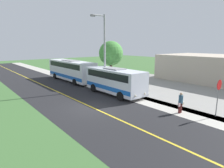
{
  "coord_description": "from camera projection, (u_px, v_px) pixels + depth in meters",
  "views": [
    {
      "loc": [
        8.71,
        13.44,
        5.4
      ],
      "look_at": [
        -3.5,
        -1.54,
        1.4
      ],
      "focal_mm": 30.56,
      "sensor_mm": 36.0,
      "label": 1
    }
  ],
  "objects": [
    {
      "name": "tree_curbside",
      "position": [
        111.0,
        53.0,
        25.38
      ],
      "size": [
        3.23,
        3.23,
        5.9
      ],
      "color": "brown",
      "rests_on": "ground"
    },
    {
      "name": "ground_plane",
      "position": [
        92.0,
        107.0,
        16.68
      ],
      "size": [
        120.0,
        120.0,
        0.0
      ],
      "primitive_type": "plane",
      "color": "#3D6633"
    },
    {
      "name": "commercial_building",
      "position": [
        221.0,
        69.0,
        28.01
      ],
      "size": [
        10.0,
        16.61,
        3.85
      ],
      "primitive_type": "cube",
      "color": "#B7A893",
      "rests_on": "ground"
    },
    {
      "name": "street_light_pole",
      "position": [
        104.0,
        50.0,
        22.33
      ],
      "size": [
        1.97,
        0.24,
        8.75
      ],
      "color": "#9E9EA3",
      "rests_on": "ground"
    },
    {
      "name": "road_surface",
      "position": [
        92.0,
        107.0,
        16.68
      ],
      "size": [
        8.0,
        100.0,
        0.01
      ],
      "primitive_type": "cube",
      "color": "black",
      "rests_on": "ground"
    },
    {
      "name": "parking_lot_surface",
      "position": [
        196.0,
        92.0,
        22.08
      ],
      "size": [
        14.0,
        36.0,
        0.01
      ],
      "primitive_type": "cube",
      "color": "gray",
      "rests_on": "ground"
    },
    {
      "name": "sidewalk",
      "position": [
        134.0,
        97.0,
        19.9
      ],
      "size": [
        2.4,
        100.0,
        0.01
      ],
      "primitive_type": "cube",
      "color": "#B2ADA3",
      "rests_on": "ground"
    },
    {
      "name": "stop_sign",
      "position": [
        218.0,
        92.0,
        14.14
      ],
      "size": [
        0.76,
        0.07,
        2.88
      ],
      "color": "slate",
      "rests_on": "ground"
    },
    {
      "name": "road_centre_line",
      "position": [
        92.0,
        107.0,
        16.68
      ],
      "size": [
        0.16,
        100.0,
        0.0
      ],
      "primitive_type": "cube",
      "color": "gold",
      "rests_on": "ground"
    },
    {
      "name": "transit_bus_rear",
      "position": [
        71.0,
        70.0,
        28.65
      ],
      "size": [
        2.65,
        10.73,
        3.15
      ],
      "color": "white",
      "rests_on": "ground"
    },
    {
      "name": "shuttle_bus_front",
      "position": [
        115.0,
        80.0,
        20.95
      ],
      "size": [
        2.7,
        7.74,
        2.9
      ],
      "color": "silver",
      "rests_on": "ground"
    },
    {
      "name": "pedestrian_with_bags",
      "position": [
        181.0,
        102.0,
        15.19
      ],
      "size": [
        0.72,
        0.34,
        1.69
      ],
      "color": "#4C1919",
      "rests_on": "ground"
    }
  ]
}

